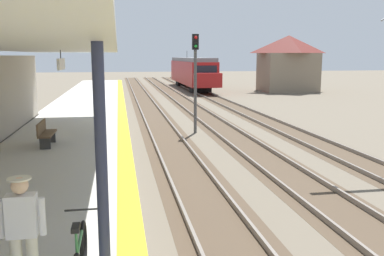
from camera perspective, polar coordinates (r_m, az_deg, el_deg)
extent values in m
cube|color=#B7B5AD|center=(17.92, -16.36, -2.43)|extent=(5.00, 80.00, 0.90)
cube|color=yellow|center=(17.71, -9.19, -0.81)|extent=(0.50, 80.00, 0.01)
cube|color=silver|center=(12.53, -20.30, 10.30)|extent=(4.40, 24.00, 0.16)
cylinder|color=#2D334C|center=(6.06, -11.89, -9.31)|extent=(0.16, 0.16, 4.27)
cube|color=white|center=(14.45, -17.18, 8.19)|extent=(0.08, 1.40, 0.36)
cylinder|color=#333333|center=(14.44, -17.24, 9.44)|extent=(0.03, 0.03, 0.27)
cube|color=#4C3D2D|center=(21.92, -3.63, -1.08)|extent=(2.34, 120.00, 0.01)
cube|color=slate|center=(21.85, -5.51, -0.93)|extent=(0.08, 120.00, 0.15)
cube|color=slate|center=(22.00, -1.77, -0.82)|extent=(0.08, 120.00, 0.15)
cube|color=#4C3D2D|center=(22.53, 4.99, -0.80)|extent=(2.34, 120.00, 0.01)
cube|color=slate|center=(22.35, 3.21, -0.66)|extent=(0.08, 120.00, 0.15)
cube|color=slate|center=(22.71, 6.75, -0.55)|extent=(0.08, 120.00, 0.15)
cube|color=#4C3D2D|center=(23.62, 13.00, -0.53)|extent=(2.34, 120.00, 0.01)
cube|color=slate|center=(23.34, 11.37, -0.40)|extent=(0.08, 120.00, 0.15)
cube|color=slate|center=(23.90, 14.60, -0.29)|extent=(0.08, 120.00, 0.15)
cube|color=maroon|center=(53.80, -0.06, 7.52)|extent=(2.90, 18.00, 2.70)
cube|color=slate|center=(53.77, -0.06, 9.19)|extent=(2.67, 18.00, 0.44)
cube|color=black|center=(44.93, 1.90, 7.60)|extent=(2.32, 0.06, 1.21)
cube|color=maroon|center=(44.21, 2.10, 6.43)|extent=(2.78, 1.60, 1.49)
cube|color=black|center=(54.05, 1.48, 7.95)|extent=(0.04, 15.84, 0.86)
cylinder|color=#333333|center=(57.32, -0.68, 9.89)|extent=(0.06, 0.06, 0.90)
cube|color=black|center=(48.15, 1.12, 5.22)|extent=(2.18, 2.20, 0.72)
cube|color=black|center=(59.65, -1.02, 6.08)|extent=(2.18, 2.20, 0.72)
cube|color=silver|center=(5.98, -21.89, -10.84)|extent=(0.38, 0.22, 0.56)
cylinder|color=silver|center=(6.04, -24.23, -11.06)|extent=(0.09, 0.09, 0.50)
cylinder|color=silver|center=(5.94, -19.47, -11.12)|extent=(0.09, 0.09, 0.50)
sphere|color=beige|center=(5.85, -22.14, -7.17)|extent=(0.22, 0.22, 0.22)
cylinder|color=beige|center=(5.83, -22.19, -6.32)|extent=(0.30, 0.30, 0.02)
torus|color=black|center=(6.87, -14.36, -14.91)|extent=(0.06, 0.72, 0.72)
cylinder|color=#33723F|center=(6.25, -14.87, -14.57)|extent=(0.04, 0.95, 0.04)
cylinder|color=#33723F|center=(5.87, -15.24, -14.88)|extent=(0.04, 0.04, 0.45)
cube|color=black|center=(5.77, -15.35, -12.80)|extent=(0.10, 0.24, 0.06)
cylinder|color=#262626|center=(6.56, -14.65, -10.57)|extent=(0.48, 0.03, 0.03)
cylinder|color=#4C4C4C|center=(22.52, 0.44, 4.86)|extent=(0.16, 0.16, 4.40)
cube|color=black|center=(22.45, 0.45, 11.49)|extent=(0.32, 0.24, 0.80)
sphere|color=red|center=(22.32, 0.52, 12.07)|extent=(0.16, 0.16, 0.16)
sphere|color=green|center=(22.31, 0.52, 10.94)|extent=(0.16, 0.16, 0.16)
cube|color=brown|center=(16.02, -18.84, -0.72)|extent=(0.44, 1.60, 0.06)
cube|color=brown|center=(16.02, -19.59, 0.11)|extent=(0.06, 1.60, 0.40)
cube|color=#333333|center=(15.48, -19.13, -1.91)|extent=(0.36, 0.08, 0.44)
cube|color=#333333|center=(16.64, -18.48, -1.10)|extent=(0.36, 0.08, 0.44)
cube|color=#7F705B|center=(50.72, 12.72, 7.30)|extent=(6.00, 4.80, 4.40)
pyramid|color=maroon|center=(50.70, 12.86, 10.91)|extent=(6.60, 5.28, 2.00)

